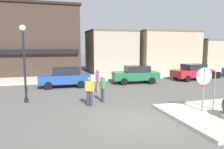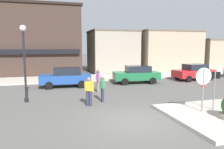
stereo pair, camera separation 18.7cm
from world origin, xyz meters
name	(u,v)px [view 1 (the left image)]	position (x,y,z in m)	size (l,w,h in m)	color
ground_plane	(136,121)	(0.00, 0.00, 0.00)	(160.00, 160.00, 0.00)	#5B5954
kerb_far	(86,78)	(0.00, 12.97, 0.07)	(80.00, 4.00, 0.15)	beige
stop_sign	(204,83)	(3.49, 0.00, 1.52)	(0.82, 0.10, 2.30)	gray
one_way_sign	(215,86)	(4.20, 0.07, 1.33)	(0.60, 0.08, 2.10)	gray
lamp_post	(24,52)	(-4.96, 4.83, 2.96)	(0.36, 0.36, 4.54)	black
parked_car_nearest	(65,77)	(-2.35, 9.09, 0.81)	(4.09, 2.06, 1.56)	#234C9E
parked_car_second	(136,74)	(3.83, 9.15, 0.81)	(4.15, 2.17, 1.56)	#1E6B3D
parked_car_third	(193,72)	(9.84, 9.26, 0.81)	(4.12, 2.12, 1.56)	red
pedestrian_crossing_near	(103,87)	(-0.60, 3.66, 0.87)	(0.26, 0.56, 1.61)	#2D334C
pedestrian_crossing_far	(98,80)	(-0.29, 6.39, 0.87)	(0.25, 0.56, 1.61)	gray
pedestrian_kerb_side	(89,91)	(-1.53, 2.98, 0.87)	(0.51, 0.38, 1.61)	#2D334C
building_corner_shop	(29,41)	(-5.65, 19.55, 3.89)	(11.30, 9.68, 7.77)	#3D2D26
building_storefront_left_near	(111,51)	(4.06, 17.93, 2.59)	(5.59, 5.76, 5.17)	#9E9384
building_storefront_left_mid	(164,51)	(11.33, 17.30, 2.61)	(7.90, 5.66, 5.22)	tan
building_storefront_right_near	(215,54)	(20.08, 17.92, 2.11)	(8.38, 6.90, 4.22)	tan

